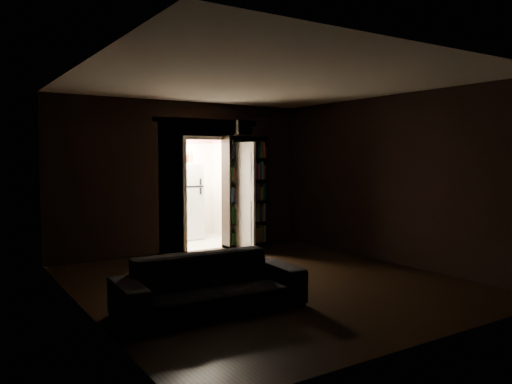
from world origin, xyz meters
The scene contains 9 objects.
ground centered at (0.00, 0.00, 0.00)m, with size 5.50×5.50×0.00m, color black.
room_walls centered at (-0.01, 1.07, 1.68)m, with size 5.02×5.61×2.84m.
kitchen_alcove centered at (0.50, 3.87, 1.21)m, with size 2.20×1.80×2.60m.
sofa centered at (-1.27, -0.73, 0.42)m, with size 2.16×0.94×0.83m, color black.
bookshelf centered at (1.25, 2.59, 1.10)m, with size 0.90×0.32×2.20m, color black.
refrigerator centered at (0.56, 4.11, 0.82)m, with size 0.74×0.68×1.65m, color white.
door centered at (0.99, 2.31, 1.02)m, with size 0.85×0.05×2.05m, color white.
figurine centered at (1.08, 2.59, 2.35)m, with size 0.10×0.10×0.30m, color white.
bottles centered at (0.57, 4.14, 1.78)m, with size 0.64×0.08×0.26m, color black.
Camera 1 is at (-3.90, -5.77, 1.77)m, focal length 35.00 mm.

